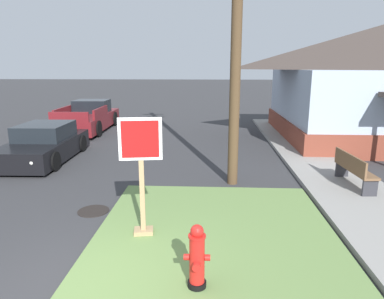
{
  "coord_description": "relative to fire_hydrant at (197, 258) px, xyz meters",
  "views": [
    {
      "loc": [
        1.87,
        -4.28,
        3.21
      ],
      "look_at": [
        1.48,
        3.08,
        1.43
      ],
      "focal_mm": 32.57,
      "sensor_mm": 36.0,
      "label": 1
    }
  ],
  "objects": [
    {
      "name": "ground_plane",
      "position": [
        -1.71,
        -0.17,
        -0.54
      ],
      "size": [
        160.0,
        160.0,
        0.0
      ],
      "primitive_type": "plane",
      "color": "#333335"
    },
    {
      "name": "grass_corner_patch",
      "position": [
        0.29,
        1.66,
        -0.5
      ],
      "size": [
        4.61,
        5.25,
        0.08
      ],
      "primitive_type": "cube",
      "color": "#668447",
      "rests_on": "ground"
    },
    {
      "name": "sidewalk_strip",
      "position": [
        3.8,
        6.51,
        -0.48
      ],
      "size": [
        2.2,
        19.39,
        0.12
      ],
      "primitive_type": "cube",
      "color": "gray",
      "rests_on": "ground"
    },
    {
      "name": "fire_hydrant",
      "position": [
        0.0,
        0.0,
        0.0
      ],
      "size": [
        0.38,
        0.34,
        0.97
      ],
      "color": "black",
      "rests_on": "grass_corner_patch"
    },
    {
      "name": "stop_sign",
      "position": [
        -1.09,
        1.6,
        0.66
      ],
      "size": [
        0.77,
        0.33,
        2.25
      ],
      "color": "#A3845B",
      "rests_on": "grass_corner_patch"
    },
    {
      "name": "manhole_cover",
      "position": [
        -2.45,
        2.74,
        -0.53
      ],
      "size": [
        0.7,
        0.7,
        0.02
      ],
      "primitive_type": "cylinder",
      "color": "black",
      "rests_on": "ground"
    },
    {
      "name": "parked_sedan_black",
      "position": [
        -5.58,
        7.04,
        0.0
      ],
      "size": [
        2.02,
        4.19,
        1.25
      ],
      "color": "black",
      "rests_on": "ground"
    },
    {
      "name": "pickup_truck_maroon",
      "position": [
        -5.97,
        12.69,
        0.08
      ],
      "size": [
        2.15,
        5.23,
        1.48
      ],
      "color": "maroon",
      "rests_on": "ground"
    },
    {
      "name": "street_bench",
      "position": [
        3.93,
        4.49,
        0.05
      ],
      "size": [
        0.52,
        1.73,
        0.85
      ],
      "color": "brown",
      "rests_on": "sidewalk_strip"
    }
  ]
}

